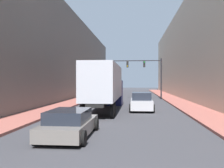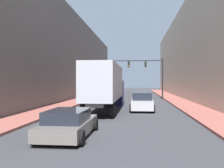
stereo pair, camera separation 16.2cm
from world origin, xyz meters
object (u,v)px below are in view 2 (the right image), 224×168
Objects in this scene: semi_truck at (106,85)px; sedan_car at (69,124)px; traffic_signal_gantry at (149,71)px; suv_car at (142,102)px.

semi_truck reaches higher than sedan_car.
sedan_car is at bearing -91.86° from semi_truck.
traffic_signal_gantry reaches higher than semi_truck.
semi_truck is 2.75× the size of suv_car.
sedan_car is 0.99× the size of suv_car.
traffic_signal_gantry is (1.30, 14.39, 3.38)m from suv_car.
semi_truck is at bearing 178.33° from suv_car.
traffic_signal_gantry is (4.83, 25.25, 3.53)m from sedan_car.
semi_truck is 3.48m from suv_car.
semi_truck is 2.79× the size of sedan_car.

